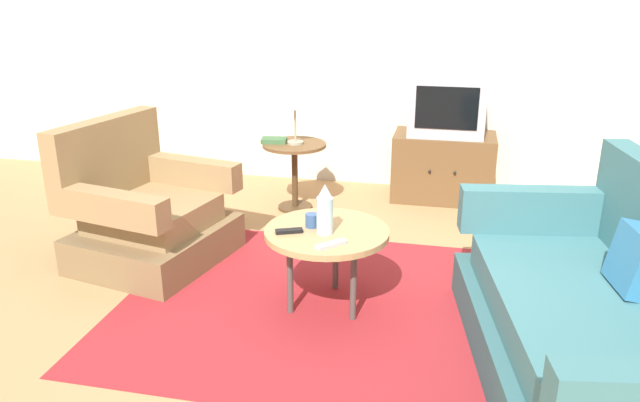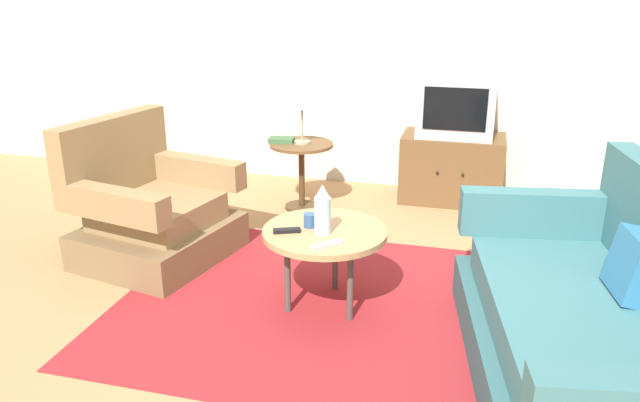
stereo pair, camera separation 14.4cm
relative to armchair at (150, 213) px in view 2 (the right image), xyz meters
name	(u,v)px [view 2 (the right image)]	position (x,y,z in m)	size (l,w,h in m)	color
ground_plane	(318,317)	(1.31, -0.52, -0.31)	(16.00, 16.00, 0.00)	#AD7F51
back_wall	(393,34)	(1.31, 2.01, 1.04)	(9.00, 0.12, 2.70)	beige
area_rug	(324,305)	(1.31, -0.38, -0.31)	(2.39, 1.98, 0.00)	maroon
armchair	(150,213)	(0.00, 0.00, 0.00)	(1.01, 1.09, 0.94)	brown
couch	(597,333)	(2.68, -0.85, 0.00)	(1.19, 1.99, 0.96)	#325C60
coffee_table	(324,236)	(1.31, -0.38, 0.13)	(0.70, 0.70, 0.48)	tan
side_table	(302,162)	(0.73, 1.15, 0.09)	(0.51, 0.51, 0.55)	brown
tv_stand	(452,168)	(1.90, 1.67, -0.03)	(0.84, 0.51, 0.57)	brown
television	(456,108)	(1.90, 1.65, 0.49)	(0.61, 0.40, 0.47)	#B7B7BC
table_lamp	(302,103)	(0.74, 1.14, 0.57)	(0.19, 0.19, 0.42)	#9E937A
vase	(323,210)	(1.31, -0.43, 0.30)	(0.09, 0.09, 0.28)	silver
mug	(311,220)	(1.22, -0.36, 0.20)	(0.12, 0.07, 0.08)	#335184
tv_remote_dark	(287,231)	(1.12, -0.47, 0.17)	(0.16, 0.10, 0.02)	black
tv_remote_silver	(327,245)	(1.38, -0.60, 0.17)	(0.16, 0.16, 0.02)	#B2B2B7
book	(281,140)	(0.56, 1.14, 0.26)	(0.22, 0.16, 0.04)	#3D663D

